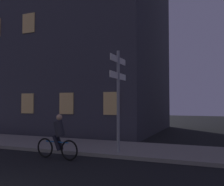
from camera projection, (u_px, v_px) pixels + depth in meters
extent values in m
cube|color=gray|center=(102.00, 147.00, 11.20)|extent=(40.00, 3.24, 0.14)
cylinder|color=gray|center=(118.00, 101.00, 9.79)|extent=(0.12, 0.12, 3.90)
cube|color=white|center=(118.00, 60.00, 9.86)|extent=(0.03, 1.59, 0.24)
cube|color=white|center=(118.00, 76.00, 9.83)|extent=(0.03, 1.68, 0.24)
torus|color=black|center=(45.00, 148.00, 9.46)|extent=(0.72, 0.12, 0.72)
torus|color=black|center=(69.00, 150.00, 8.96)|extent=(0.72, 0.12, 0.72)
cylinder|color=#1959A5|center=(57.00, 142.00, 9.22)|extent=(1.00, 0.13, 0.04)
cylinder|color=#26262D|center=(59.00, 129.00, 9.20)|extent=(0.48, 0.36, 0.61)
sphere|color=tan|center=(59.00, 117.00, 9.21)|extent=(0.22, 0.22, 0.22)
cylinder|color=black|center=(56.00, 143.00, 9.12)|extent=(0.35, 0.15, 0.55)
cylinder|color=black|center=(60.00, 142.00, 9.28)|extent=(0.35, 0.15, 0.55)
cube|color=#383842|center=(87.00, 15.00, 19.70)|extent=(10.93, 9.84, 17.69)
cube|color=#F2C672|center=(28.00, 103.00, 15.36)|extent=(0.90, 0.06, 1.20)
cube|color=#F2C672|center=(66.00, 103.00, 14.33)|extent=(0.90, 0.06, 1.20)
cube|color=#F2C672|center=(111.00, 103.00, 13.31)|extent=(0.90, 0.06, 1.20)
cube|color=#F2C672|center=(29.00, 23.00, 15.56)|extent=(0.90, 0.06, 1.20)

